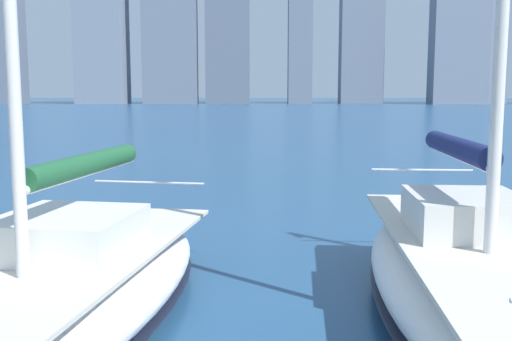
{
  "coord_description": "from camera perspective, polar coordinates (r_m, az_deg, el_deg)",
  "views": [
    {
      "loc": [
        -0.15,
        0.94,
        3.26
      ],
      "look_at": [
        0.01,
        -7.03,
        2.2
      ],
      "focal_mm": 42.0,
      "sensor_mm": 36.0,
      "label": 1
    }
  ],
  "objects": [
    {
      "name": "sailboat_forest",
      "position": [
        8.64,
        -18.76,
        -10.78
      ],
      "size": [
        4.21,
        8.99,
        11.41
      ],
      "color": "white",
      "rests_on": "ground"
    },
    {
      "name": "city_skyline",
      "position": [
        160.91,
        2.81,
        13.21
      ],
      "size": [
        169.31,
        22.85,
        49.96
      ],
      "color": "slate",
      "rests_on": "ground"
    },
    {
      "name": "sailboat_navy",
      "position": [
        8.93,
        19.95,
        -9.5
      ],
      "size": [
        3.06,
        8.41,
        11.43
      ],
      "color": "white",
      "rests_on": "ground"
    }
  ]
}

